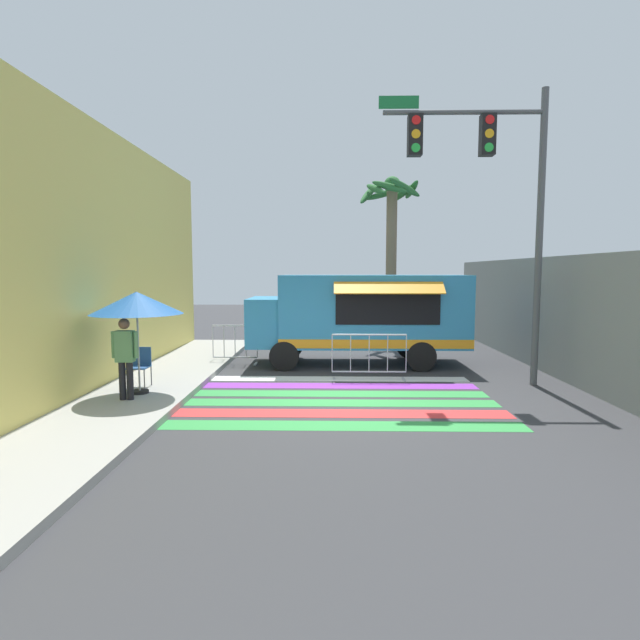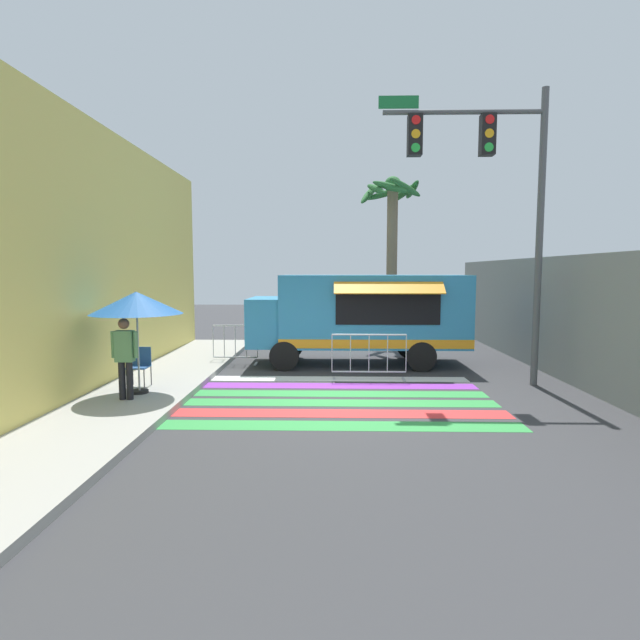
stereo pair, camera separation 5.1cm
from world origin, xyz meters
TOP-DOWN VIEW (x-y plane):
  - ground_plane at (0.00, 0.00)m, footprint 60.00×60.00m
  - sidewalk_left at (-5.31, 0.00)m, footprint 4.40×16.00m
  - building_left_facade at (-5.36, 0.00)m, footprint 0.25×16.00m
  - concrete_wall_right at (5.57, 3.00)m, footprint 0.20×16.00m
  - crosswalk_painted at (0.00, 0.02)m, footprint 6.40×4.36m
  - food_truck at (0.55, 3.96)m, footprint 6.11×2.67m
  - traffic_signal_pole at (3.46, 1.37)m, footprint 3.79×0.29m
  - patio_umbrella at (-4.15, -0.18)m, footprint 1.85×1.85m
  - folding_chair at (-4.38, 0.45)m, footprint 0.44×0.44m
  - vendor_person at (-4.20, -0.70)m, footprint 0.53×0.21m
  - barricade_front at (0.77, 1.82)m, footprint 1.84×0.44m
  - barricade_side at (-2.92, 3.84)m, footprint 1.30×0.44m
  - palm_tree at (2.01, 8.08)m, footprint 2.31×2.26m

SIDE VIEW (x-z plane):
  - ground_plane at x=0.00m, z-range 0.00..0.00m
  - crosswalk_painted at x=0.00m, z-range 0.00..0.01m
  - sidewalk_left at x=-5.31m, z-range 0.00..0.14m
  - barricade_side at x=-2.92m, z-range -0.03..1.11m
  - barricade_front at x=0.77m, z-range -0.01..1.13m
  - folding_chair at x=-4.38m, z-range 0.23..1.08m
  - vendor_person at x=-4.20m, z-range 0.24..1.86m
  - food_truck at x=0.55m, z-range 0.20..2.76m
  - concrete_wall_right at x=5.57m, z-range 0.00..3.04m
  - patio_umbrella at x=-4.15m, z-range 0.95..3.06m
  - building_left_facade at x=-5.36m, z-range 0.00..5.90m
  - palm_tree at x=2.01m, z-range 1.16..7.22m
  - traffic_signal_pole at x=3.46m, z-range 1.37..8.12m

